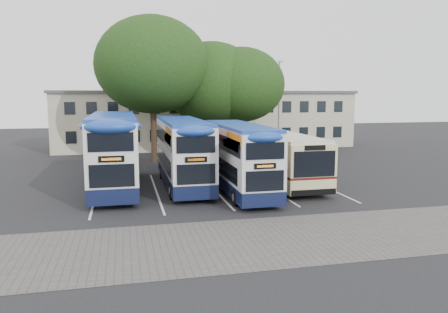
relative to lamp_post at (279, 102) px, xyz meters
name	(u,v)px	position (x,y,z in m)	size (l,w,h in m)	color
ground	(301,205)	(-6.00, -19.97, -5.08)	(120.00, 120.00, 0.00)	black
paving_strip	(303,237)	(-8.00, -24.97, -5.08)	(40.00, 6.00, 0.01)	#595654
bay_lines	(213,188)	(-9.75, -14.97, -5.08)	(14.12, 11.00, 0.01)	silver
depot_building	(206,118)	(-6.00, 7.02, -1.93)	(32.40, 8.40, 6.20)	#B7AA93
lamp_post	(279,102)	(0.00, 0.00, 0.00)	(0.25, 1.05, 9.06)	gray
tree_left	(152,65)	(-12.52, -3.11, 3.19)	(9.65, 9.65, 12.39)	black
tree_mid	(212,84)	(-7.01, -1.24, 1.70)	(8.94, 8.94, 10.59)	black
tree_right	(241,85)	(-4.46, -2.09, 1.59)	(7.99, 7.99, 10.08)	black
bus_dd_left	(114,148)	(-15.69, -13.66, -2.55)	(2.67, 11.03, 4.60)	#0E1536
bus_dd_mid	(183,150)	(-11.45, -13.84, -2.75)	(2.47, 10.19, 4.25)	#0E1536
bus_dd_right	(239,155)	(-8.41, -16.22, -2.85)	(2.36, 9.75, 4.06)	#0E1536
bus_single	(279,154)	(-5.02, -13.86, -3.24)	(2.78, 10.92, 3.26)	beige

